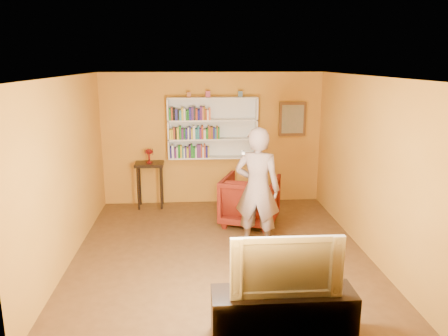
{
  "coord_description": "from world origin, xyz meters",
  "views": [
    {
      "loc": [
        -0.41,
        -6.35,
        2.92
      ],
      "look_at": [
        0.11,
        0.75,
        1.16
      ],
      "focal_mm": 35.0,
      "sensor_mm": 36.0,
      "label": 1
    }
  ],
  "objects": [
    {
      "name": "room_shell",
      "position": [
        0.0,
        0.0,
        1.02
      ],
      "size": [
        5.3,
        5.8,
        2.88
      ],
      "color": "#4D3218",
      "rests_on": "ground"
    },
    {
      "name": "person",
      "position": [
        0.58,
        0.11,
        0.98
      ],
      "size": [
        0.82,
        0.66,
        1.95
      ],
      "primitive_type": "imported",
      "rotation": [
        0.0,
        0.0,
        2.83
      ],
      "color": "#755F56",
      "rests_on": "ground"
    },
    {
      "name": "tv_cabinet",
      "position": [
        0.52,
        -2.25,
        0.27
      ],
      "size": [
        1.53,
        0.46,
        0.55
      ],
      "primitive_type": "cube",
      "color": "black",
      "rests_on": "ground"
    },
    {
      "name": "books_row_middle",
      "position": [
        -0.36,
        2.3,
        1.51
      ],
      "size": [
        0.99,
        0.19,
        0.27
      ],
      "color": "gold",
      "rests_on": "bookshelf"
    },
    {
      "name": "ruby_lustre",
      "position": [
        -1.28,
        2.25,
        1.13
      ],
      "size": [
        0.18,
        0.17,
        0.28
      ],
      "color": "maroon",
      "rests_on": "console_table"
    },
    {
      "name": "television",
      "position": [
        0.52,
        -2.25,
        0.88
      ],
      "size": [
        1.16,
        0.16,
        0.67
      ],
      "primitive_type": "imported",
      "rotation": [
        0.0,
        0.0,
        -0.01
      ],
      "color": "black",
      "rests_on": "tv_cabinet"
    },
    {
      "name": "ornament_centre",
      "position": [
        -0.09,
        2.35,
        2.28
      ],
      "size": [
        0.09,
        0.09,
        0.12
      ],
      "primitive_type": "cube",
      "color": "#9D344E",
      "rests_on": "bookshelf"
    },
    {
      "name": "books_row_upper",
      "position": [
        -0.44,
        2.3,
        1.89
      ],
      "size": [
        0.82,
        0.19,
        0.26
      ],
      "color": "#186C1C",
      "rests_on": "bookshelf"
    },
    {
      "name": "game_remote",
      "position": [
        0.32,
        -0.15,
        1.61
      ],
      "size": [
        0.04,
        0.15,
        0.04
      ],
      "primitive_type": "cube",
      "color": "white",
      "rests_on": "person"
    },
    {
      "name": "books_row_lower",
      "position": [
        -0.47,
        2.3,
        1.13
      ],
      "size": [
        0.78,
        0.19,
        0.27
      ],
      "color": "navy",
      "rests_on": "bookshelf"
    },
    {
      "name": "console_table",
      "position": [
        -1.28,
        2.25,
        0.77
      ],
      "size": [
        0.57,
        0.43,
        0.93
      ],
      "color": "black",
      "rests_on": "ground"
    },
    {
      "name": "ornament_left",
      "position": [
        -0.46,
        2.35,
        2.27
      ],
      "size": [
        0.07,
        0.07,
        0.1
      ],
      "primitive_type": "cube",
      "color": "#A0552D",
      "rests_on": "bookshelf"
    },
    {
      "name": "ornament_right",
      "position": [
        0.55,
        2.35,
        2.27
      ],
      "size": [
        0.09,
        0.09,
        0.12
      ],
      "primitive_type": "cube",
      "color": "#445F72",
      "rests_on": "bookshelf"
    },
    {
      "name": "armchair",
      "position": [
        0.62,
        1.16,
        0.45
      ],
      "size": [
        1.24,
        1.26,
        0.9
      ],
      "primitive_type": "imported",
      "rotation": [
        0.0,
        0.0,
        2.78
      ],
      "color": "#4B0905",
      "rests_on": "ground"
    },
    {
      "name": "bookshelf",
      "position": [
        0.0,
        2.41,
        1.59
      ],
      "size": [
        1.8,
        0.29,
        1.23
      ],
      "color": "silver",
      "rests_on": "room_shell"
    },
    {
      "name": "framed_painting",
      "position": [
        1.65,
        2.46,
        1.75
      ],
      "size": [
        0.55,
        0.05,
        0.7
      ],
      "color": "#573419",
      "rests_on": "room_shell"
    }
  ]
}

